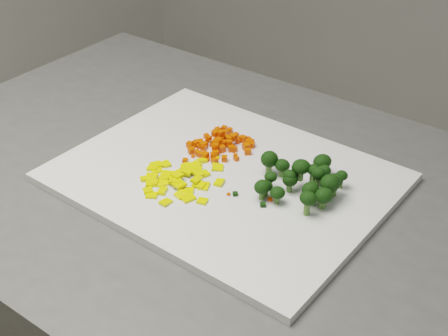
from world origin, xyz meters
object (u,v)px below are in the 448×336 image
Objects in this scene: broccoli_pile at (301,172)px; carrot_pile at (220,139)px; pepper_pile at (182,176)px; cutting_board at (224,177)px.

carrot_pile is at bearing 173.49° from broccoli_pile.
pepper_pile is at bearing -147.90° from broccoli_pile.
cutting_board is at bearing 55.85° from pepper_pile.
carrot_pile is (-0.05, 0.06, 0.02)m from cutting_board.
broccoli_pile is (0.14, 0.09, 0.02)m from pepper_pile.
pepper_pile reaches higher than cutting_board.
broccoli_pile is at bearing -6.51° from carrot_pile.
carrot_pile reaches higher than pepper_pile.
cutting_board is 0.12m from broccoli_pile.
pepper_pile is 0.97× the size of broccoli_pile.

